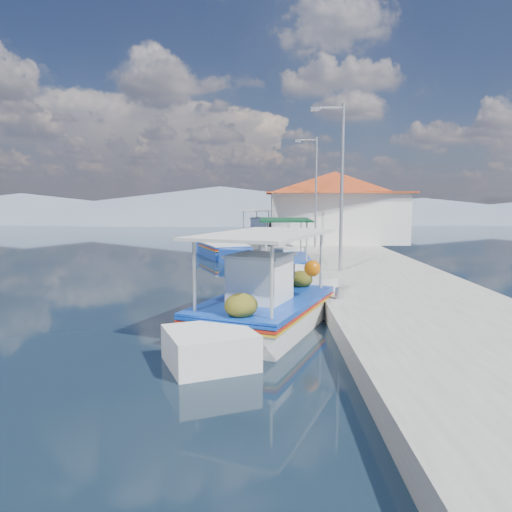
{
  "coord_description": "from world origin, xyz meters",
  "views": [
    {
      "loc": [
        1.87,
        -15.38,
        3.08
      ],
      "look_at": [
        1.55,
        -0.15,
        1.3
      ],
      "focal_mm": 33.37,
      "sensor_mm": 36.0,
      "label": 1
    }
  ],
  "objects": [
    {
      "name": "caique_blue_hull",
      "position": [
        -0.44,
        10.48,
        0.31
      ],
      "size": [
        3.43,
        6.0,
        1.15
      ],
      "rotation": [
        0.0,
        0.0,
        -0.38
      ],
      "color": "#1C46AC",
      "rests_on": "ground"
    },
    {
      "name": "lamp_post_far",
      "position": [
        4.51,
        11.0,
        3.85
      ],
      "size": [
        1.21,
        0.14,
        6.0
      ],
      "color": "#A5A8AD",
      "rests_on": "quay"
    },
    {
      "name": "main_caique",
      "position": [
        1.82,
        -4.08,
        0.5
      ],
      "size": [
        4.14,
        7.27,
        2.58
      ],
      "rotation": [
        0.0,
        0.0,
        0.38
      ],
      "color": "white",
      "rests_on": "ground"
    },
    {
      "name": "mountain_ridge",
      "position": [
        6.54,
        56.0,
        2.04
      ],
      "size": [
        171.4,
        96.0,
        5.5
      ],
      "color": "slate",
      "rests_on": "ground"
    },
    {
      "name": "caique_green_canopy",
      "position": [
        2.66,
        4.69,
        0.38
      ],
      "size": [
        2.09,
        6.87,
        2.57
      ],
      "rotation": [
        0.0,
        0.0,
        0.0
      ],
      "color": "white",
      "rests_on": "ground"
    },
    {
      "name": "ground",
      "position": [
        0.0,
        0.0,
        0.0
      ],
      "size": [
        160.0,
        160.0,
        0.0
      ],
      "primitive_type": "plane",
      "color": "black",
      "rests_on": "ground"
    },
    {
      "name": "harbor_building",
      "position": [
        6.2,
        15.0,
        2.78
      ],
      "size": [
        10.49,
        10.49,
        4.4
      ],
      "color": "white",
      "rests_on": "quay"
    },
    {
      "name": "lamp_post_near",
      "position": [
        4.51,
        2.0,
        3.85
      ],
      "size": [
        1.21,
        0.14,
        6.0
      ],
      "color": "#A5A8AD",
      "rests_on": "quay"
    },
    {
      "name": "caique_far",
      "position": [
        1.59,
        18.12,
        0.49
      ],
      "size": [
        3.4,
        7.42,
        2.67
      ],
      "rotation": [
        0.0,
        0.0,
        0.24
      ],
      "color": "white",
      "rests_on": "ground"
    },
    {
      "name": "quay",
      "position": [
        5.9,
        6.0,
        0.25
      ],
      "size": [
        5.0,
        44.0,
        0.5
      ],
      "primitive_type": "cube",
      "color": "#B1ADA5",
      "rests_on": "ground"
    },
    {
      "name": "bollards",
      "position": [
        3.8,
        5.25,
        0.65
      ],
      "size": [
        0.2,
        17.2,
        0.3
      ],
      "color": "#A5A8AD",
      "rests_on": "quay"
    }
  ]
}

